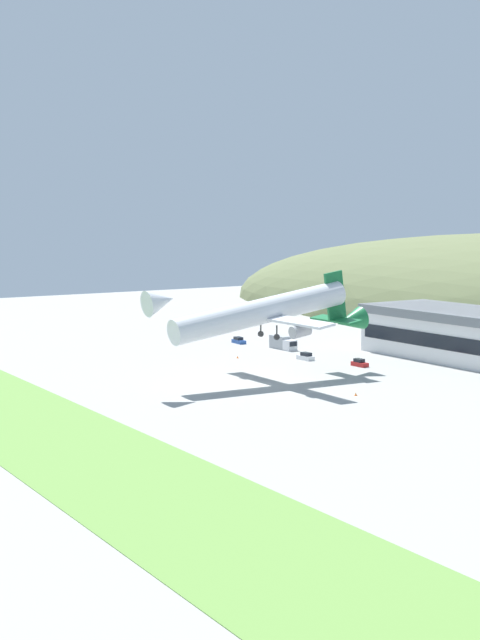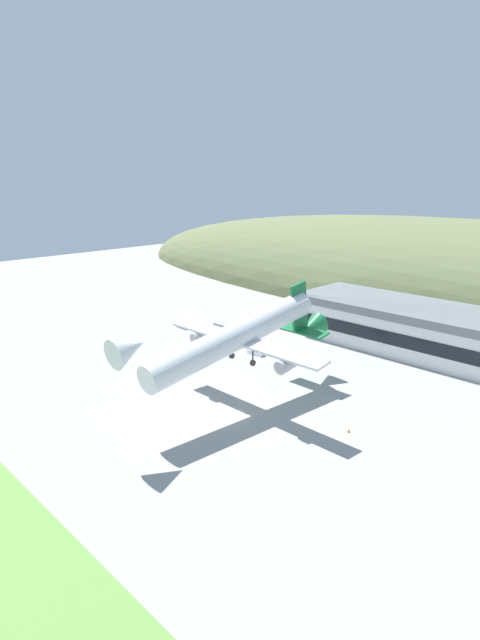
{
  "view_description": "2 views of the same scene",
  "coord_description": "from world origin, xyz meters",
  "px_view_note": "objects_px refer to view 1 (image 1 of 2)",
  "views": [
    {
      "loc": [
        133.94,
        -90.56,
        30.98
      ],
      "look_at": [
        -5.76,
        0.8,
        11.59
      ],
      "focal_mm": 50.0,
      "sensor_mm": 36.0,
      "label": 1
    },
    {
      "loc": [
        56.33,
        -54.49,
        39.86
      ],
      "look_at": [
        -5.5,
        7.66,
        14.85
      ],
      "focal_mm": 28.0,
      "sensor_mm": 36.0,
      "label": 2
    }
  ],
  "objects_px": {
    "cargo_airplane": "(265,312)",
    "traffic_cone_0": "(356,394)",
    "traffic_cone_1": "(238,357)",
    "service_car_3": "(239,341)",
    "service_car_1": "(360,363)",
    "service_car_2": "(306,357)",
    "fuel_truck": "(283,343)"
  },
  "relations": [
    {
      "from": "traffic_cone_0",
      "to": "traffic_cone_1",
      "type": "relative_size",
      "value": 1.0
    },
    {
      "from": "fuel_truck",
      "to": "service_car_2",
      "type": "bearing_deg",
      "value": -18.21
    },
    {
      "from": "service_car_1",
      "to": "traffic_cone_0",
      "type": "xyz_separation_m",
      "value": [
        23.02,
        -20.72,
        -0.38
      ]
    },
    {
      "from": "fuel_truck",
      "to": "cargo_airplane",
      "type": "bearing_deg",
      "value": -40.51
    },
    {
      "from": "cargo_airplane",
      "to": "service_car_3",
      "type": "relative_size",
      "value": 11.02
    },
    {
      "from": "cargo_airplane",
      "to": "service_car_3",
      "type": "xyz_separation_m",
      "value": [
        -45.45,
        23.68,
        -12.49
      ]
    },
    {
      "from": "fuel_truck",
      "to": "traffic_cone_0",
      "type": "distance_m",
      "value": 55.97
    },
    {
      "from": "service_car_3",
      "to": "traffic_cone_0",
      "type": "relative_size",
      "value": 7.7
    },
    {
      "from": "service_car_3",
      "to": "fuel_truck",
      "type": "distance_m",
      "value": 14.09
    },
    {
      "from": "cargo_airplane",
      "to": "traffic_cone_0",
      "type": "bearing_deg",
      "value": 15.65
    },
    {
      "from": "service_car_1",
      "to": "service_car_2",
      "type": "xyz_separation_m",
      "value": [
        -12.97,
        -4.2,
        0.02
      ]
    },
    {
      "from": "service_car_3",
      "to": "traffic_cone_0",
      "type": "distance_m",
      "value": 67.7
    },
    {
      "from": "cargo_airplane",
      "to": "service_car_1",
      "type": "bearing_deg",
      "value": 97.05
    },
    {
      "from": "service_car_2",
      "to": "service_car_1",
      "type": "bearing_deg",
      "value": 17.96
    },
    {
      "from": "traffic_cone_0",
      "to": "service_car_3",
      "type": "bearing_deg",
      "value": 164.46
    },
    {
      "from": "service_car_2",
      "to": "traffic_cone_0",
      "type": "relative_size",
      "value": 7.48
    },
    {
      "from": "cargo_airplane",
      "to": "service_car_1",
      "type": "xyz_separation_m",
      "value": [
        -3.25,
        26.26,
        -12.49
      ]
    },
    {
      "from": "fuel_truck",
      "to": "traffic_cone_0",
      "type": "xyz_separation_m",
      "value": [
        51.6,
        -21.65,
        -1.17
      ]
    },
    {
      "from": "service_car_3",
      "to": "service_car_2",
      "type": "bearing_deg",
      "value": -3.18
    },
    {
      "from": "service_car_1",
      "to": "fuel_truck",
      "type": "distance_m",
      "value": 28.61
    },
    {
      "from": "service_car_2",
      "to": "service_car_3",
      "type": "height_order",
      "value": "service_car_2"
    },
    {
      "from": "cargo_airplane",
      "to": "traffic_cone_1",
      "type": "distance_m",
      "value": 31.04
    },
    {
      "from": "service_car_3",
      "to": "traffic_cone_0",
      "type": "height_order",
      "value": "service_car_3"
    },
    {
      "from": "cargo_airplane",
      "to": "service_car_2",
      "type": "relative_size",
      "value": 11.34
    },
    {
      "from": "traffic_cone_0",
      "to": "traffic_cone_1",
      "type": "bearing_deg",
      "value": 173.47
    },
    {
      "from": "service_car_2",
      "to": "fuel_truck",
      "type": "height_order",
      "value": "fuel_truck"
    },
    {
      "from": "service_car_1",
      "to": "cargo_airplane",
      "type": "bearing_deg",
      "value": -82.95
    },
    {
      "from": "service_car_3",
      "to": "traffic_cone_1",
      "type": "bearing_deg",
      "value": -33.67
    },
    {
      "from": "cargo_airplane",
      "to": "fuel_truck",
      "type": "xyz_separation_m",
      "value": [
        -31.83,
        27.19,
        -11.7
      ]
    },
    {
      "from": "traffic_cone_0",
      "to": "traffic_cone_1",
      "type": "height_order",
      "value": "same"
    },
    {
      "from": "service_car_2",
      "to": "service_car_3",
      "type": "xyz_separation_m",
      "value": [
        -29.23,
        1.63,
        -0.02
      ]
    },
    {
      "from": "fuel_truck",
      "to": "service_car_3",
      "type": "bearing_deg",
      "value": -165.55
    }
  ]
}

